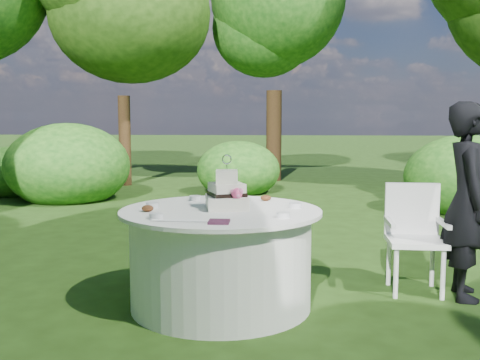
% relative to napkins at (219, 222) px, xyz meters
% --- Properties ---
extents(ground, '(80.00, 80.00, 0.00)m').
position_rel_napkins_xyz_m(ground, '(-0.05, 0.56, -0.78)').
color(ground, '#1D350E').
rests_on(ground, ground).
extents(napkins, '(0.14, 0.14, 0.02)m').
position_rel_napkins_xyz_m(napkins, '(0.00, 0.00, 0.00)').
color(napkins, '#491F36').
rests_on(napkins, table).
extents(feather_plume, '(0.48, 0.07, 0.01)m').
position_rel_napkins_xyz_m(feather_plume, '(-0.26, 0.04, -0.00)').
color(feather_plume, white).
rests_on(feather_plume, table).
extents(guest, '(0.45, 0.62, 1.60)m').
position_rel_napkins_xyz_m(guest, '(1.93, 0.92, 0.02)').
color(guest, black).
rests_on(guest, ground).
extents(table, '(1.56, 1.56, 0.77)m').
position_rel_napkins_xyz_m(table, '(-0.05, 0.56, -0.39)').
color(table, silver).
rests_on(table, ground).
extents(cake, '(0.37, 0.37, 0.43)m').
position_rel_napkins_xyz_m(cake, '(-0.00, 0.59, 0.10)').
color(cake, silver).
rests_on(cake, table).
extents(chair, '(0.49, 0.48, 0.91)m').
position_rel_napkins_xyz_m(chair, '(1.56, 1.11, -0.26)').
color(chair, white).
rests_on(chair, ground).
extents(votives, '(1.23, 0.98, 0.04)m').
position_rel_napkins_xyz_m(votives, '(-0.08, 0.53, 0.01)').
color(votives, silver).
rests_on(votives, table).
extents(petal_cups, '(0.97, 0.70, 0.05)m').
position_rel_napkins_xyz_m(petal_cups, '(-0.15, 0.72, 0.02)').
color(petal_cups, '#562D16').
rests_on(petal_cups, table).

